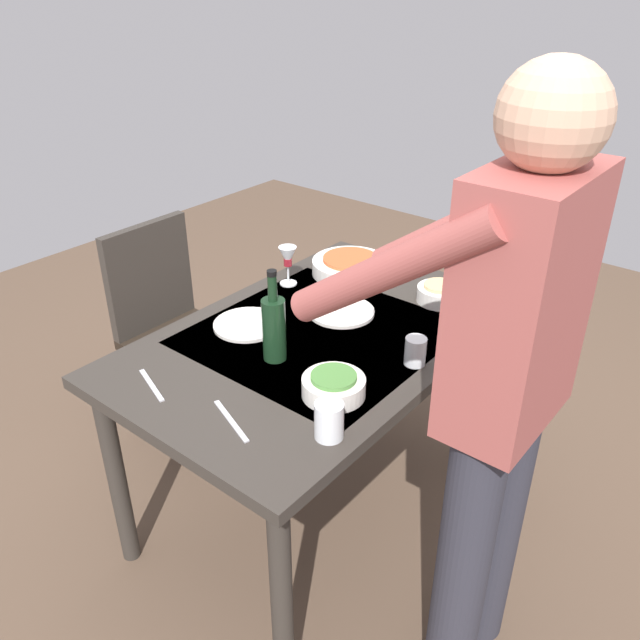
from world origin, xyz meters
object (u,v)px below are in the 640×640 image
dinner_plate_near (248,324)px  water_cup_near_right (329,420)px  water_cup_far_left (461,317)px  water_cup_near_left (415,351)px  dinner_plate_far (341,312)px  person_server (500,383)px  serving_bowl_pasta (351,266)px  chair_near (169,319)px  side_bowl_salad (334,385)px  dining_table (320,355)px  side_bowl_bread (439,293)px  wine_glass_left (288,259)px  wine_bottle (274,327)px

dinner_plate_near → water_cup_near_right: bearing=63.8°
water_cup_far_left → water_cup_near_right: bearing=0.3°
water_cup_near_left → dinner_plate_far: 0.39m
water_cup_near_left → person_server: bearing=57.8°
water_cup_near_left → serving_bowl_pasta: bearing=-126.4°
chair_near → side_bowl_salad: size_ratio=5.06×
serving_bowl_pasta → person_server: bearing=55.2°
water_cup_near_right → side_bowl_salad: 0.18m
dining_table → person_server: size_ratio=0.80×
water_cup_far_left → dinner_plate_far: 0.41m
side_bowl_salad → person_server: bearing=97.6°
water_cup_near_right → side_bowl_bread: (-0.84, -0.16, -0.02)m
wine_glass_left → dinner_plate_near: size_ratio=0.66×
water_cup_near_right → wine_bottle: bearing=-117.7°
chair_near → water_cup_far_left: bearing=104.8°
person_server → side_bowl_salad: 0.48m
wine_glass_left → water_cup_near_left: bearing=75.4°
chair_near → person_server: size_ratio=0.54×
water_cup_near_left → side_bowl_salad: (0.28, -0.09, -0.01)m
chair_near → dining_table: bearing=89.5°
dining_table → person_server: 0.77m
wine_bottle → side_bowl_bread: wine_bottle is taller
person_server → side_bowl_bread: bearing=-141.3°
water_cup_near_right → side_bowl_bread: size_ratio=0.64×
chair_near → water_cup_near_right: size_ratio=8.90×
wine_bottle → dining_table: bearing=176.4°
side_bowl_bread → dinner_plate_near: bearing=-35.9°
wine_bottle → serving_bowl_pasta: (-0.64, -0.19, -0.08)m
dining_table → chair_near: bearing=-90.5°
dining_table → water_cup_near_left: water_cup_near_left is taller
person_server → dinner_plate_far: bearing=-115.1°
chair_near → side_bowl_bread: chair_near is taller
chair_near → dinner_plate_far: size_ratio=3.96×
chair_near → water_cup_far_left: (-0.31, 1.16, 0.28)m
wine_glass_left → serving_bowl_pasta: (-0.22, 0.13, -0.07)m
wine_glass_left → water_cup_far_left: 0.68m
water_cup_far_left → serving_bowl_pasta: bearing=-102.8°
wine_glass_left → water_cup_far_left: wine_glass_left is taller
wine_glass_left → serving_bowl_pasta: 0.27m
dinner_plate_near → dinner_plate_far: bearing=145.0°
person_server → serving_bowl_pasta: bearing=-124.8°
chair_near → dinner_plate_far: bearing=100.7°
chair_near → dinner_plate_far: (-0.15, 0.78, 0.24)m
chair_near → dinner_plate_near: size_ratio=3.96×
wine_glass_left → wine_bottle: bearing=36.9°
wine_bottle → dinner_plate_near: 0.25m
dinner_plate_far → wine_glass_left: bearing=-100.9°
side_bowl_salad → wine_glass_left: bearing=-128.5°
side_bowl_bread → serving_bowl_pasta: bearing=-88.4°
dining_table → side_bowl_salad: (0.24, 0.25, 0.12)m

